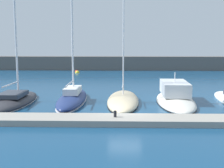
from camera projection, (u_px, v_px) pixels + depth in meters
ground_plane at (125, 115)px, 22.25m from camera, size 120.00×120.00×0.00m
dock_pier at (125, 120)px, 20.12m from camera, size 25.06×2.24×0.42m
breakwater_seawall at (122, 63)px, 59.44m from camera, size 108.00×2.79×2.75m
sailboat_charcoal_nearest at (15, 100)px, 26.65m from camera, size 3.13×9.24×15.16m
sailboat_navy_second at (72, 97)px, 27.31m from camera, size 2.41×9.72×15.93m
sailboat_sand_third at (123, 100)px, 26.96m from camera, size 3.20×9.91×19.93m
motorboat_ivory_fourth at (175, 97)px, 27.05m from camera, size 3.77×9.98×3.12m
mooring_buoy_yellow at (77, 73)px, 53.73m from camera, size 0.82×0.82×0.82m
mooring_buoy_red at (77, 72)px, 55.73m from camera, size 0.70×0.70×0.70m
dock_bollard at (115, 114)px, 20.08m from camera, size 0.20×0.20×0.44m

